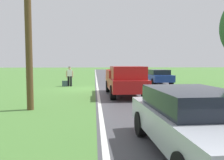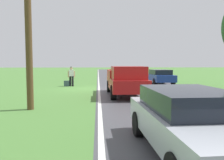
% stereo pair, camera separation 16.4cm
% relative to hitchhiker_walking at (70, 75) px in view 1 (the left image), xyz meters
% --- Properties ---
extents(ground_plane, '(200.00, 200.00, 0.00)m').
position_rel_hitchhiker_walking_xyz_m(ground_plane, '(-1.40, 2.38, -0.98)').
color(ground_plane, '#4C7F38').
extents(road_surface, '(7.76, 120.00, 0.00)m').
position_rel_hitchhiker_walking_xyz_m(road_surface, '(-6.10, 2.38, -0.98)').
color(road_surface, '#47474C').
rests_on(road_surface, ground).
extents(lane_edge_line, '(0.16, 117.60, 0.00)m').
position_rel_hitchhiker_walking_xyz_m(lane_edge_line, '(-2.40, 2.38, -0.98)').
color(lane_edge_line, silver).
rests_on(lane_edge_line, ground).
extents(lane_centre_line, '(0.14, 117.60, 0.00)m').
position_rel_hitchhiker_walking_xyz_m(lane_centre_line, '(-6.10, 2.38, -0.98)').
color(lane_centre_line, gold).
rests_on(lane_centre_line, ground).
extents(hitchhiker_walking, '(0.62, 0.51, 1.75)m').
position_rel_hitchhiker_walking_xyz_m(hitchhiker_walking, '(0.00, 0.00, 0.00)').
color(hitchhiker_walking, black).
rests_on(hitchhiker_walking, ground).
extents(suitcase_carried, '(0.47, 0.23, 0.49)m').
position_rel_hitchhiker_walking_xyz_m(suitcase_carried, '(0.41, 0.10, -0.74)').
color(suitcase_carried, '#384C56').
rests_on(suitcase_carried, ground).
extents(pickup_truck_passing, '(2.16, 5.43, 1.82)m').
position_rel_hitchhiker_walking_xyz_m(pickup_truck_passing, '(-4.05, 6.14, -0.01)').
color(pickup_truck_passing, '#B21919').
rests_on(pickup_truck_passing, ground).
extents(sedan_near_oncoming, '(2.00, 4.44, 1.41)m').
position_rel_hitchhiker_walking_xyz_m(sedan_near_oncoming, '(-8.26, -1.28, -0.23)').
color(sedan_near_oncoming, navy).
rests_on(sedan_near_oncoming, ground).
extents(sedan_ahead_same_lane, '(2.02, 4.45, 1.41)m').
position_rel_hitchhiker_walking_xyz_m(sedan_ahead_same_lane, '(-4.31, 15.02, -0.23)').
color(sedan_ahead_same_lane, '#B2B7C1').
rests_on(sedan_ahead_same_lane, ground).
extents(utility_pole_roadside, '(0.28, 0.28, 8.16)m').
position_rel_hitchhiker_walking_xyz_m(utility_pole_roadside, '(0.59, 9.95, 3.10)').
color(utility_pole_roadside, brown).
rests_on(utility_pole_roadside, ground).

